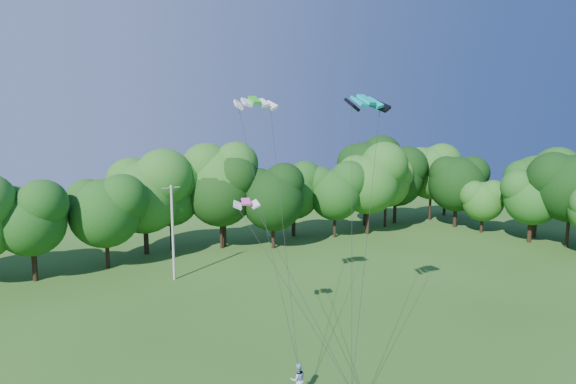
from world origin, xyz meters
TOP-DOWN VIEW (x-y plane):
  - utility_pole at (-1.57, 28.10)m, footprint 1.76×0.50m
  - kite_flyer_right at (-1.68, 6.20)m, footprint 1.00×0.86m
  - kite_teal at (4.52, 8.43)m, footprint 2.84×1.30m
  - kite_green at (0.33, 14.84)m, footprint 2.95×1.62m
  - kite_pink at (-1.54, 12.48)m, footprint 1.76×1.18m
  - tree_back_center at (6.78, 36.49)m, footprint 8.56×8.56m
  - tree_back_east at (32.06, 35.43)m, footprint 7.38×7.38m
  - tree_flank_east at (41.07, 19.07)m, footprint 7.12×7.12m

SIDE VIEW (x-z plane):
  - kite_flyer_right at x=-1.68m, z-range 0.00..1.76m
  - utility_pole at x=-1.57m, z-range 0.11..9.06m
  - tree_flank_east at x=41.07m, z-range 1.29..11.64m
  - tree_back_east at x=32.06m, z-range 1.33..12.08m
  - tree_back_center at x=6.78m, z-range 1.55..14.00m
  - kite_pink at x=-1.54m, z-range 9.30..9.69m
  - kite_teal at x=4.52m, z-range 15.34..16.06m
  - kite_green at x=0.33m, z-range 15.58..16.22m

